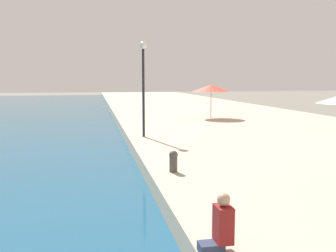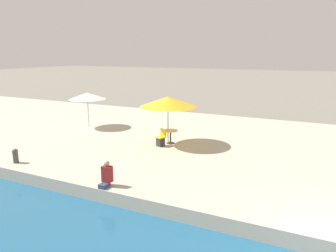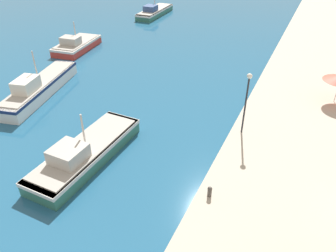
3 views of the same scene
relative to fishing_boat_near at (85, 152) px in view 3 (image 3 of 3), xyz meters
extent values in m
cube|color=#235B7F|center=(-20.14, 23.54, -0.71)|extent=(56.00, 90.00, 0.04)
cube|color=#33705B|center=(0.00, 0.15, -0.20)|extent=(2.92, 9.01, 0.99)
cube|color=silver|center=(0.00, 0.15, 0.18)|extent=(2.98, 9.10, 0.25)
cube|color=#ADA89E|center=(0.00, 0.15, 0.35)|extent=(2.69, 8.29, 0.10)
cube|color=#B7B2A8|center=(-0.04, -1.42, 0.85)|extent=(1.94, 2.02, 0.89)
cylinder|color=#B7B2A8|center=(0.00, 0.15, 1.59)|extent=(0.12, 0.12, 2.39)
cube|color=white|center=(-9.57, 6.15, -0.11)|extent=(4.40, 10.55, 1.17)
cube|color=navy|center=(-9.57, 6.15, 0.35)|extent=(4.47, 10.66, 0.25)
cube|color=#ADA89E|center=(-9.57, 6.15, 0.53)|extent=(4.05, 9.71, 0.10)
cube|color=silver|center=(-9.16, 4.38, 1.11)|extent=(1.96, 2.55, 1.05)
cylinder|color=#B7B2A8|center=(-9.57, 6.15, 1.99)|extent=(0.12, 0.12, 2.81)
cube|color=red|center=(-14.07, 17.11, -0.21)|extent=(3.85, 7.02, 0.96)
cube|color=silver|center=(-14.07, 17.11, 0.14)|extent=(3.92, 7.09, 0.25)
cube|color=#ADA89E|center=(-14.07, 17.11, 0.31)|extent=(3.55, 6.46, 0.10)
cube|color=#B7B2A8|center=(-13.93, 15.95, 0.79)|extent=(2.29, 1.73, 0.86)
cylinder|color=#B7B2A8|center=(-14.07, 17.11, 1.51)|extent=(0.12, 0.12, 2.29)
cube|color=#33705B|center=(-12.96, 35.74, -0.23)|extent=(2.83, 9.21, 0.93)
cube|color=silver|center=(-12.96, 35.74, 0.11)|extent=(2.89, 9.30, 0.25)
cube|color=#ADA89E|center=(-12.96, 35.74, 0.28)|extent=(2.61, 8.47, 0.10)
cube|color=#334C7F|center=(-12.91, 34.15, 0.75)|extent=(1.84, 2.07, 0.83)
cylinder|color=#B7B2A8|center=(-12.96, 35.74, 1.44)|extent=(0.12, 0.12, 2.22)
cylinder|color=#4C4742|center=(8.59, -0.18, 0.05)|extent=(0.24, 0.24, 0.45)
sphere|color=#4C4742|center=(8.59, -0.18, 0.35)|extent=(0.26, 0.26, 0.26)
cylinder|color=#232328|center=(8.62, 6.90, 1.93)|extent=(0.12, 0.12, 4.20)
sphere|color=white|center=(8.62, 6.90, 4.21)|extent=(0.36, 0.36, 0.36)
camera|label=1|loc=(6.28, -10.99, 2.62)|focal=40.00mm
camera|label=2|loc=(-0.96, -12.55, 4.68)|focal=35.00mm
camera|label=3|loc=(12.07, -13.18, 12.97)|focal=35.00mm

